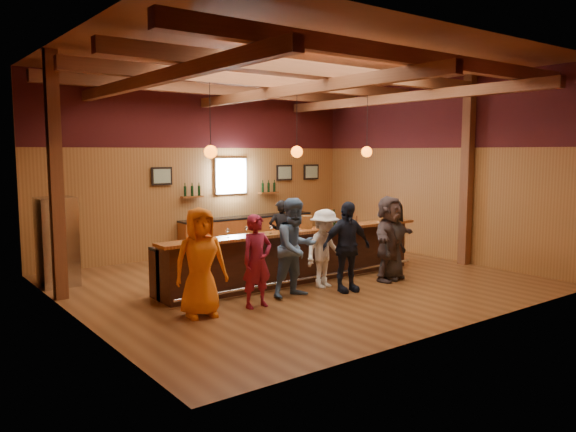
{
  "coord_description": "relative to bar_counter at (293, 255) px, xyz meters",
  "views": [
    {
      "loc": [
        -7.07,
        -9.12,
        2.7
      ],
      "look_at": [
        0.0,
        0.3,
        1.35
      ],
      "focal_mm": 35.0,
      "sensor_mm": 36.0,
      "label": 1
    }
  ],
  "objects": [
    {
      "name": "room",
      "position": [
        -0.02,
        -0.09,
        2.69
      ],
      "size": [
        9.04,
        9.0,
        4.52
      ],
      "color": "brown",
      "rests_on": "ground"
    },
    {
      "name": "bar_counter",
      "position": [
        0.0,
        0.0,
        0.0
      ],
      "size": [
        6.3,
        1.07,
        1.11
      ],
      "color": "black",
      "rests_on": "ground"
    },
    {
      "name": "back_bar_cabinet",
      "position": [
        1.18,
        3.57,
        -0.05
      ],
      "size": [
        4.0,
        0.52,
        0.95
      ],
      "color": "brown",
      "rests_on": "ground"
    },
    {
      "name": "window",
      "position": [
        0.78,
        3.8,
        1.53
      ],
      "size": [
        0.95,
        0.09,
        0.95
      ],
      "color": "silver",
      "rests_on": "room"
    },
    {
      "name": "framed_pictures",
      "position": [
        1.65,
        3.79,
        1.58
      ],
      "size": [
        5.35,
        0.05,
        0.45
      ],
      "color": "black",
      "rests_on": "room"
    },
    {
      "name": "wine_shelves",
      "position": [
        0.78,
        3.73,
        1.1
      ],
      "size": [
        3.0,
        0.18,
        0.3
      ],
      "color": "brown",
      "rests_on": "room"
    },
    {
      "name": "pendant_lights",
      "position": [
        -0.02,
        -0.15,
        2.19
      ],
      "size": [
        4.24,
        0.24,
        1.37
      ],
      "color": "black",
      "rests_on": "room"
    },
    {
      "name": "stainless_fridge",
      "position": [
        -4.12,
        2.45,
        0.38
      ],
      "size": [
        0.7,
        0.7,
        1.8
      ],
      "primitive_type": "cube",
      "color": "silver",
      "rests_on": "ground"
    },
    {
      "name": "customer_orange",
      "position": [
        -2.82,
        -1.19,
        0.38
      ],
      "size": [
        0.97,
        0.71,
        1.81
      ],
      "primitive_type": "imported",
      "rotation": [
        0.0,
        0.0,
        -0.17
      ],
      "color": "orange",
      "rests_on": "ground"
    },
    {
      "name": "customer_redvest",
      "position": [
        -1.77,
        -1.29,
        0.29
      ],
      "size": [
        0.6,
        0.4,
        1.63
      ],
      "primitive_type": "imported",
      "rotation": [
        0.0,
        0.0,
        0.01
      ],
      "color": "maroon",
      "rests_on": "ground"
    },
    {
      "name": "customer_denim",
      "position": [
        -0.8,
        -1.14,
        0.41
      ],
      "size": [
        0.91,
        0.72,
        1.86
      ],
      "primitive_type": "imported",
      "rotation": [
        0.0,
        0.0,
        0.02
      ],
      "color": "#4B6E97",
      "rests_on": "ground"
    },
    {
      "name": "customer_white",
      "position": [
        0.09,
        -0.92,
        0.26
      ],
      "size": [
        1.1,
        0.75,
        1.57
      ],
      "primitive_type": "imported",
      "rotation": [
        0.0,
        0.0,
        0.17
      ],
      "color": "white",
      "rests_on": "ground"
    },
    {
      "name": "customer_navy",
      "position": [
        0.23,
        -1.4,
        0.36
      ],
      "size": [
        1.09,
        0.62,
        1.76
      ],
      "primitive_type": "imported",
      "rotation": [
        0.0,
        0.0,
        -0.2
      ],
      "color": "black",
      "rests_on": "ground"
    },
    {
      "name": "customer_brown",
      "position": [
        1.59,
        -1.24,
        0.37
      ],
      "size": [
        1.74,
        1.13,
        1.79
      ],
      "primitive_type": "imported",
      "rotation": [
        0.0,
        0.0,
        0.39
      ],
      "color": "#4C3D3D",
      "rests_on": "ground"
    },
    {
      "name": "customer_dark",
      "position": [
        1.72,
        -1.21,
        0.33
      ],
      "size": [
        0.95,
        0.77,
        1.69
      ],
      "primitive_type": "imported",
      "rotation": [
        0.0,
        0.0,
        0.31
      ],
      "color": "#262528",
      "rests_on": "ground"
    },
    {
      "name": "bartender",
      "position": [
        0.57,
        1.21,
        0.27
      ],
      "size": [
        0.68,
        0.58,
        1.59
      ],
      "primitive_type": "imported",
      "rotation": [
        0.0,
        0.0,
        2.73
      ],
      "color": "black",
      "rests_on": "ground"
    },
    {
      "name": "ice_bucket",
      "position": [
        0.19,
        -0.22,
        0.72
      ],
      "size": [
        0.24,
        0.24,
        0.26
      ],
      "primitive_type": "cylinder",
      "color": "brown",
      "rests_on": "bar_counter"
    },
    {
      "name": "bottle_a",
      "position": [
        0.73,
        -0.27,
        0.71
      ],
      "size": [
        0.07,
        0.07,
        0.31
      ],
      "color": "black",
      "rests_on": "bar_counter"
    },
    {
      "name": "bottle_b",
      "position": [
        0.92,
        -0.25,
        0.73
      ],
      "size": [
        0.08,
        0.08,
        0.36
      ],
      "color": "black",
      "rests_on": "bar_counter"
    },
    {
      "name": "glass_a",
      "position": [
        -2.42,
        -0.34,
        0.71
      ],
      "size": [
        0.08,
        0.08,
        0.18
      ],
      "color": "silver",
      "rests_on": "bar_counter"
    },
    {
      "name": "glass_b",
      "position": [
        -1.77,
        -0.32,
        0.71
      ],
      "size": [
        0.07,
        0.07,
        0.17
      ],
      "color": "silver",
      "rests_on": "bar_counter"
    },
    {
      "name": "glass_c",
      "position": [
        -1.31,
        -0.24,
        0.71
      ],
      "size": [
        0.07,
        0.07,
        0.17
      ],
      "color": "silver",
      "rests_on": "bar_counter"
    },
    {
      "name": "glass_d",
      "position": [
        -0.83,
        -0.38,
        0.71
      ],
      "size": [
        0.07,
        0.07,
        0.16
      ],
      "color": "silver",
      "rests_on": "bar_counter"
    },
    {
      "name": "glass_e",
      "position": [
        -0.29,
        -0.35,
        0.71
      ],
      "size": [
        0.08,
        0.08,
        0.18
      ],
      "color": "silver",
      "rests_on": "bar_counter"
    },
    {
      "name": "glass_f",
      "position": [
        0.59,
        -0.33,
        0.73
      ],
      "size": [
        0.09,
        0.09,
        0.2
      ],
      "color": "silver",
      "rests_on": "bar_counter"
    },
    {
      "name": "glass_g",
      "position": [
        1.37,
        -0.21,
        0.72
      ],
      "size": [
        0.08,
        0.08,
        0.19
      ],
      "color": "silver",
      "rests_on": "bar_counter"
    },
    {
      "name": "glass_h",
      "position": [
        2.22,
        -0.38,
        0.72
      ],
      "size": [
        0.08,
        0.08,
        0.19
      ],
      "color": "silver",
      "rests_on": "bar_counter"
    }
  ]
}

